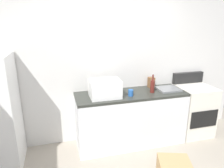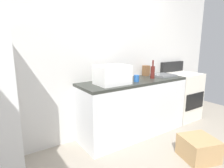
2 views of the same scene
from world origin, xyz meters
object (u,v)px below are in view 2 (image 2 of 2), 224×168
Objects in this scene: microwave at (112,75)px; wine_bottle at (153,72)px; stove_oven at (181,95)px; knife_block at (146,71)px; cardboard_box_large at (198,148)px; coffee_mug at (136,78)px.

microwave is 1.53× the size of wine_bottle.
wine_bottle is (-0.88, -0.06, 0.54)m from stove_oven.
wine_bottle is at bearing -0.43° from microwave.
stove_oven is 2.39× the size of microwave.
stove_oven reaches higher than knife_block.
stove_oven reaches higher than cardboard_box_large.
stove_oven is 1.46m from cardboard_box_large.
coffee_mug is at bearing -147.83° from knife_block.
stove_oven is at bearing 2.02° from microwave.
cardboard_box_large is (-0.10, -0.96, -0.87)m from wine_bottle.
wine_bottle is 0.40m from coffee_mug.
coffee_mug is at bearing -171.99° from wine_bottle.
microwave is at bearing 179.57° from wine_bottle.
microwave is at bearing 171.23° from coffee_mug.
stove_oven is at bearing 4.22° from wine_bottle.
microwave is at bearing 125.45° from cardboard_box_large.
wine_bottle is (0.79, -0.01, -0.03)m from microwave.
stove_oven is at bearing -13.78° from knife_block.
cardboard_box_large is at bearing -54.55° from microwave.
microwave is 1.13× the size of cardboard_box_large.
microwave is 1.49m from cardboard_box_large.
stove_oven is 11.00× the size of coffee_mug.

